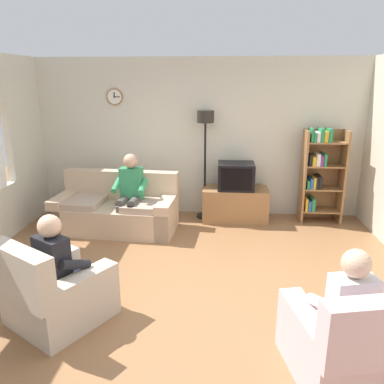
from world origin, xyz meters
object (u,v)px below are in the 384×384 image
object	(u,v)px
armchair_near_window	(57,294)
person_on_couch	(130,190)
tv	(236,176)
armchair_near_bookshelf	(346,346)
couch	(116,211)
person_in_right_armchair	(344,305)
floor_lamp	(205,135)
tv_stand	(235,204)
bookshelf	(320,172)
person_in_left_armchair	(61,262)

from	to	relation	value
armchair_near_window	person_on_couch	bearing A→B (deg)	85.06
tv	armchair_near_bookshelf	world-z (taller)	tv
couch	tv	size ratio (longest dim) A/B	3.26
person_on_couch	person_in_right_armchair	distance (m)	3.68
tv	floor_lamp	bearing A→B (deg)	166.76
tv_stand	tv	world-z (taller)	tv
bookshelf	armchair_near_bookshelf	size ratio (longest dim) A/B	1.54
armchair_near_window	armchair_near_bookshelf	bearing A→B (deg)	-12.18
tv_stand	bookshelf	xyz separation A→B (m)	(1.39, 0.07, 0.57)
floor_lamp	armchair_near_bookshelf	distance (m)	4.07
armchair_near_window	person_in_left_armchair	size ratio (longest dim) A/B	1.04
armchair_near_bookshelf	person_on_couch	distance (m)	3.78
armchair_near_bookshelf	person_in_left_armchair	bearing A→B (deg)	165.99
couch	person_in_left_armchair	size ratio (longest dim) A/B	1.75
person_in_left_armchair	person_in_right_armchair	size ratio (longest dim) A/B	1.00
tv_stand	armchair_near_window	xyz separation A→B (m)	(-1.85, -3.02, 0.01)
couch	person_in_left_armchair	xyz separation A→B (m)	(0.11, -2.37, 0.29)
armchair_near_bookshelf	person_in_right_armchair	xyz separation A→B (m)	(-0.02, 0.09, 0.32)
armchair_near_window	bookshelf	bearing A→B (deg)	43.63
person_on_couch	armchair_near_window	bearing A→B (deg)	-94.94
bookshelf	person_in_left_armchair	size ratio (longest dim) A/B	1.41
tv_stand	tv	distance (m)	0.50
armchair_near_bookshelf	floor_lamp	bearing A→B (deg)	109.13
couch	tv	xyz separation A→B (m)	(1.91, 0.55, 0.47)
tv_stand	person_in_right_armchair	xyz separation A→B (m)	(0.73, -3.50, 0.32)
bookshelf	person_in_right_armchair	distance (m)	3.63
tv	person_on_couch	bearing A→B (deg)	-158.06
couch	bookshelf	xyz separation A→B (m)	(3.30, 0.65, 0.54)
tv	person_on_couch	world-z (taller)	person_on_couch
tv	person_in_right_armchair	world-z (taller)	person_in_right_armchair
person_in_left_armchair	bookshelf	bearing A→B (deg)	43.34
floor_lamp	tv	bearing A→B (deg)	-13.24
tv	bookshelf	bearing A→B (deg)	3.82
floor_lamp	person_in_left_armchair	size ratio (longest dim) A/B	1.65
bookshelf	armchair_near_bookshelf	distance (m)	3.75
tv_stand	person_on_couch	world-z (taller)	person_on_couch
couch	tv_stand	size ratio (longest dim) A/B	1.78
tv_stand	floor_lamp	world-z (taller)	floor_lamp
tv	floor_lamp	distance (m)	0.86
bookshelf	person_in_left_armchair	xyz separation A→B (m)	(-3.19, -3.01, -0.25)
tv_stand	bookshelf	bearing A→B (deg)	2.82
couch	person_in_right_armchair	size ratio (longest dim) A/B	1.75
floor_lamp	person_in_left_armchair	world-z (taller)	floor_lamp
tv_stand	armchair_near_window	bearing A→B (deg)	-121.50
tv	bookshelf	distance (m)	1.39
tv_stand	armchair_near_window	size ratio (longest dim) A/B	0.94
person_on_couch	person_in_right_armchair	world-z (taller)	person_on_couch
bookshelf	person_on_couch	distance (m)	3.14
bookshelf	tv	bearing A→B (deg)	-176.18
tv	person_in_left_armchair	distance (m)	3.44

